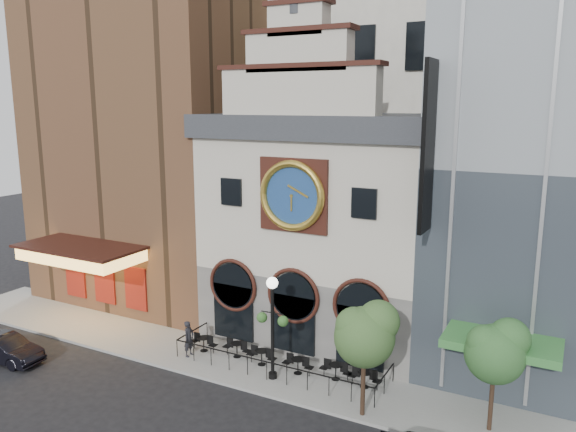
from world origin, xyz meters
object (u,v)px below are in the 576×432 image
(bistro_0, at_px, (204,343))
(bistro_2, at_px, (262,356))
(car_left, at_px, (6,349))
(bistro_1, at_px, (237,348))
(bistro_5, at_px, (365,378))
(bistro_3, at_px, (298,365))
(pedestrian, at_px, (189,339))
(bistro_4, at_px, (336,370))
(lamppost, at_px, (272,316))
(tree_right, at_px, (496,349))
(tree_left, at_px, (366,332))

(bistro_0, distance_m, bistro_2, 3.49)
(car_left, bearing_deg, bistro_1, -64.15)
(car_left, bearing_deg, bistro_5, -74.47)
(bistro_0, bearing_deg, car_left, -147.10)
(bistro_2, bearing_deg, bistro_3, 0.42)
(pedestrian, bearing_deg, bistro_3, -84.34)
(bistro_1, height_order, bistro_2, same)
(bistro_3, relative_size, bistro_4, 1.00)
(lamppost, xyz_separation_m, tree_right, (9.77, 0.33, 0.34))
(bistro_3, xyz_separation_m, car_left, (-13.85, -5.48, 0.07))
(bistro_2, xyz_separation_m, pedestrian, (-3.82, -0.85, 0.47))
(bistro_2, height_order, car_left, car_left)
(bistro_2, distance_m, lamppost, 3.01)
(bistro_3, relative_size, tree_left, 0.32)
(bistro_5, height_order, tree_right, tree_right)
(bistro_5, xyz_separation_m, car_left, (-17.16, -5.70, 0.07))
(car_left, height_order, pedestrian, pedestrian)
(bistro_5, relative_size, tree_right, 0.34)
(bistro_3, distance_m, car_left, 14.90)
(bistro_1, distance_m, bistro_4, 5.41)
(bistro_0, relative_size, bistro_1, 1.00)
(car_left, xyz_separation_m, tree_left, (17.91, 3.54, 3.13))
(bistro_4, bearing_deg, bistro_5, -3.09)
(pedestrian, height_order, lamppost, lamppost)
(bistro_0, xyz_separation_m, bistro_2, (3.49, 0.05, 0.00))
(car_left, bearing_deg, bistro_2, -68.11)
(bistro_0, bearing_deg, bistro_2, 0.87)
(bistro_0, xyz_separation_m, bistro_3, (5.49, 0.07, 0.00))
(lamppost, bearing_deg, bistro_5, 12.80)
(bistro_1, relative_size, bistro_2, 1.00)
(bistro_5, bearing_deg, bistro_2, -177.40)
(bistro_5, distance_m, pedestrian, 9.20)
(pedestrian, height_order, tree_right, tree_right)
(bistro_2, xyz_separation_m, tree_right, (10.92, -0.60, 2.95))
(car_left, distance_m, pedestrian, 9.27)
(car_left, distance_m, lamppost, 14.00)
(bistro_2, distance_m, tree_right, 11.33)
(bistro_2, relative_size, tree_left, 0.32)
(bistro_3, height_order, lamppost, lamppost)
(bistro_5, distance_m, car_left, 18.08)
(bistro_0, relative_size, bistro_4, 1.00)
(car_left, bearing_deg, bistro_0, -59.97)
(car_left, bearing_deg, tree_left, -81.67)
(pedestrian, bearing_deg, bistro_5, -85.97)
(bistro_4, xyz_separation_m, lamppost, (-2.69, -1.25, 2.62))
(bistro_0, height_order, bistro_1, same)
(bistro_3, bearing_deg, tree_right, -3.96)
(bistro_5, distance_m, tree_right, 6.40)
(car_left, bearing_deg, bistro_4, -72.63)
(bistro_0, xyz_separation_m, tree_left, (9.55, -1.87, 3.19))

